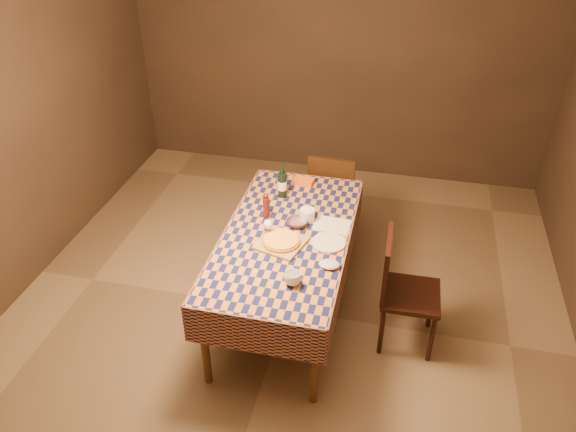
{
  "coord_description": "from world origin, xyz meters",
  "views": [
    {
      "loc": [
        0.77,
        -3.32,
        3.2
      ],
      "look_at": [
        0.0,
        0.05,
        0.9
      ],
      "focal_mm": 35.0,
      "sensor_mm": 36.0,
      "label": 1
    }
  ],
  "objects": [
    {
      "name": "chair_right",
      "position": [
        0.87,
        -0.11,
        0.52
      ],
      "size": [
        0.43,
        0.43,
        0.93
      ],
      "color": "black",
      "rests_on": "ground"
    },
    {
      "name": "wine_glass",
      "position": [
        -0.13,
        -0.05,
        0.87
      ],
      "size": [
        0.07,
        0.07,
        0.14
      ],
      "color": "white",
      "rests_on": "dining_table"
    },
    {
      "name": "flour_bag",
      "position": [
        0.38,
        -0.31,
        0.79
      ],
      "size": [
        0.17,
        0.15,
        0.04
      ],
      "primitive_type": "ellipsoid",
      "rotation": [
        0.0,
        0.0,
        0.28
      ],
      "color": "#AEC3DF",
      "rests_on": "dining_table"
    },
    {
      "name": "dining_table",
      "position": [
        0.0,
        0.0,
        0.69
      ],
      "size": [
        0.94,
        1.84,
        0.77
      ],
      "color": "brown",
      "rests_on": "ground"
    },
    {
      "name": "chair_far",
      "position": [
        0.19,
        1.08,
        0.52
      ],
      "size": [
        0.44,
        0.45,
        0.93
      ],
      "color": "black",
      "rests_on": "ground"
    },
    {
      "name": "wine_bottle",
      "position": [
        -0.16,
        0.52,
        0.88
      ],
      "size": [
        0.08,
        0.08,
        0.3
      ],
      "color": "black",
      "rests_on": "dining_table"
    },
    {
      "name": "cutting_board",
      "position": [
        -0.01,
        -0.13,
        0.78
      ],
      "size": [
        0.39,
        0.39,
        0.02
      ],
      "primitive_type": "cube",
      "rotation": [
        0.0,
        0.0,
        -0.27
      ],
      "color": "#998048",
      "rests_on": "dining_table"
    },
    {
      "name": "tumbler",
      "position": [
        0.17,
        -0.54,
        0.82
      ],
      "size": [
        0.11,
        0.11,
        0.09
      ],
      "primitive_type": "imported",
      "rotation": [
        0.0,
        0.0,
        0.0
      ],
      "color": "white",
      "rests_on": "dining_table"
    },
    {
      "name": "takeout_container",
      "position": [
        -0.03,
        0.76,
        0.79
      ],
      "size": [
        0.18,
        0.14,
        0.04
      ],
      "primitive_type": "cube",
      "rotation": [
        0.0,
        0.0,
        -0.1
      ],
      "color": "#D55F1C",
      "rests_on": "dining_table"
    },
    {
      "name": "pepper_mill",
      "position": [
        -0.21,
        0.19,
        0.87
      ],
      "size": [
        0.05,
        0.05,
        0.21
      ],
      "color": "#461310",
      "rests_on": "dining_table"
    },
    {
      "name": "deli_tub",
      "position": [
        0.11,
        0.22,
        0.82
      ],
      "size": [
        0.12,
        0.12,
        0.1
      ],
      "primitive_type": "cylinder",
      "rotation": [
        0.0,
        0.0,
        -0.07
      ],
      "color": "silver",
      "rests_on": "dining_table"
    },
    {
      "name": "room",
      "position": [
        0.0,
        0.0,
        1.35
      ],
      "size": [
        5.0,
        5.1,
        2.7
      ],
      "color": "brown",
      "rests_on": "ground"
    },
    {
      "name": "bowl",
      "position": [
        0.05,
        0.13,
        0.8
      ],
      "size": [
        0.16,
        0.16,
        0.05
      ],
      "primitive_type": "imported",
      "rotation": [
        0.0,
        0.0,
        -0.03
      ],
      "color": "#5E434F",
      "rests_on": "dining_table"
    },
    {
      "name": "white_plate",
      "position": [
        0.33,
        -0.05,
        0.78
      ],
      "size": [
        0.29,
        0.29,
        0.01
      ],
      "primitive_type": "cylinder",
      "rotation": [
        0.0,
        0.0,
        0.17
      ],
      "color": "silver",
      "rests_on": "dining_table"
    },
    {
      "name": "pizza",
      "position": [
        -0.01,
        -0.13,
        0.8
      ],
      "size": [
        0.37,
        0.37,
        0.03
      ],
      "color": "#A55C1B",
      "rests_on": "cutting_board"
    },
    {
      "name": "flour_patch",
      "position": [
        0.31,
        0.19,
        0.77
      ],
      "size": [
        0.29,
        0.23,
        0.0
      ],
      "primitive_type": "cube",
      "rotation": [
        0.0,
        0.0,
        -0.06
      ],
      "color": "silver",
      "rests_on": "dining_table"
    }
  ]
}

